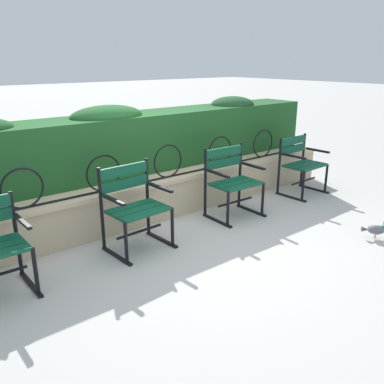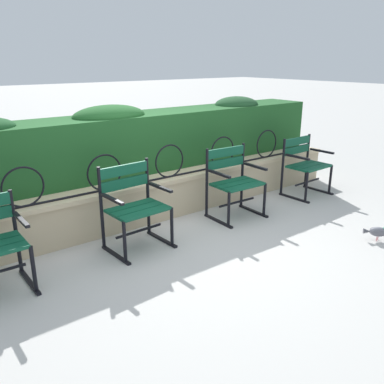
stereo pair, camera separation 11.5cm
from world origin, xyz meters
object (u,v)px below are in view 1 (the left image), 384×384
(park_chair_centre_right, at_px, (232,180))
(pigeon_near_chairs, at_px, (376,229))
(park_chair_centre_left, at_px, (134,205))
(park_chair_rightmost, at_px, (301,163))

(park_chair_centre_right, height_order, pigeon_near_chairs, park_chair_centre_right)
(pigeon_near_chairs, bearing_deg, park_chair_centre_left, 145.25)
(park_chair_rightmost, relative_size, pigeon_near_chairs, 3.42)
(park_chair_centre_left, xyz_separation_m, park_chair_centre_right, (1.45, 0.02, -0.00))
(park_chair_centre_left, relative_size, park_chair_rightmost, 1.07)
(park_chair_centre_right, height_order, park_chair_rightmost, park_chair_centre_right)
(park_chair_centre_right, relative_size, park_chair_rightmost, 1.05)
(park_chair_centre_left, distance_m, pigeon_near_chairs, 2.70)
(park_chair_centre_right, distance_m, park_chair_rightmost, 1.43)
(park_chair_centre_left, distance_m, park_chair_centre_right, 1.45)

